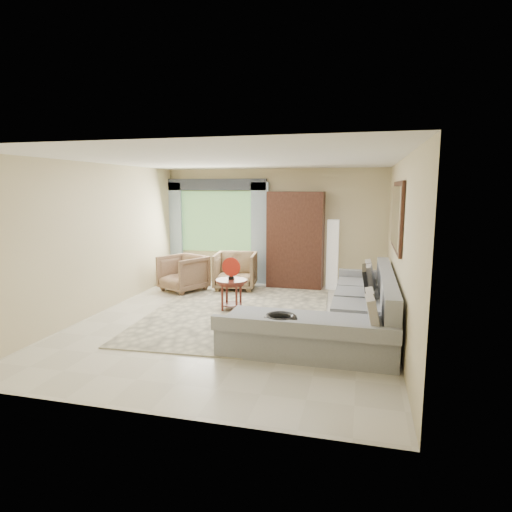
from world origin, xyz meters
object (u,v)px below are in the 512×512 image
(armoire, at_px, (296,240))
(potted_plant, at_px, (170,272))
(armchair_left, at_px, (183,273))
(floor_lamp, at_px, (333,254))
(sectional_sofa, at_px, (347,316))
(coffee_table, at_px, (232,294))
(armchair_right, at_px, (235,271))
(tv_screen, at_px, (366,282))

(armoire, bearing_deg, potted_plant, -172.52)
(armchair_left, xyz_separation_m, potted_plant, (-0.59, 0.59, -0.11))
(floor_lamp, bearing_deg, sectional_sofa, -81.67)
(coffee_table, distance_m, armchair_right, 1.62)
(sectional_sofa, relative_size, armoire, 1.65)
(tv_screen, bearing_deg, coffee_table, 170.63)
(armchair_left, height_order, potted_plant, armchair_left)
(coffee_table, xyz_separation_m, potted_plant, (-2.03, 1.73, -0.02))
(armchair_left, bearing_deg, coffee_table, -10.82)
(armoire, relative_size, floor_lamp, 1.40)
(floor_lamp, bearing_deg, armchair_right, -163.72)
(armchair_right, height_order, armoire, armoire)
(sectional_sofa, bearing_deg, tv_screen, 57.17)
(floor_lamp, bearing_deg, tv_screen, -74.61)
(tv_screen, distance_m, potted_plant, 4.85)
(sectional_sofa, xyz_separation_m, tv_screen, (0.27, 0.41, 0.44))
(armchair_right, relative_size, potted_plant, 1.59)
(potted_plant, height_order, armoire, armoire)
(coffee_table, bearing_deg, potted_plant, 139.53)
(armchair_left, relative_size, armchair_right, 0.95)
(armchair_right, distance_m, floor_lamp, 2.14)
(coffee_table, relative_size, floor_lamp, 0.37)
(armchair_right, distance_m, potted_plant, 1.64)
(armchair_left, bearing_deg, potted_plant, 163.09)
(coffee_table, distance_m, floor_lamp, 2.74)
(tv_screen, distance_m, floor_lamp, 2.64)
(sectional_sofa, relative_size, floor_lamp, 2.31)
(armchair_left, distance_m, floor_lamp, 3.24)
(tv_screen, xyz_separation_m, potted_plant, (-4.35, 2.11, -0.44))
(sectional_sofa, bearing_deg, armchair_right, 136.06)
(armchair_right, bearing_deg, floor_lamp, 8.75)
(armoire, bearing_deg, armchair_left, -156.91)
(sectional_sofa, distance_m, coffee_table, 2.20)
(coffee_table, height_order, armchair_left, armchair_left)
(armchair_left, bearing_deg, armchair_right, 50.38)
(tv_screen, height_order, floor_lamp, floor_lamp)
(armchair_left, relative_size, potted_plant, 1.52)
(tv_screen, distance_m, armchair_left, 4.06)
(sectional_sofa, height_order, armchair_left, sectional_sofa)
(potted_plant, bearing_deg, armoire, 7.48)
(tv_screen, distance_m, armoire, 2.92)
(coffee_table, relative_size, armchair_left, 0.67)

